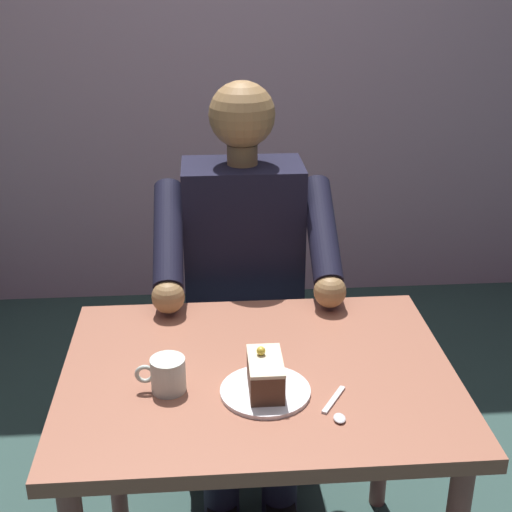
{
  "coord_description": "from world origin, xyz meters",
  "views": [
    {
      "loc": [
        0.11,
        1.43,
        1.62
      ],
      "look_at": [
        -0.0,
        -0.1,
        0.95
      ],
      "focal_mm": 49.9,
      "sensor_mm": 36.0,
      "label": 1
    }
  ],
  "objects_px": {
    "chair": "(242,310)",
    "coffee_cup": "(167,374)",
    "dessert_spoon": "(337,410)",
    "cake_slice": "(265,374)",
    "dining_table": "(258,403)",
    "seated_person": "(245,289)"
  },
  "relations": [
    {
      "from": "cake_slice",
      "to": "coffee_cup",
      "type": "distance_m",
      "value": 0.22
    },
    {
      "from": "chair",
      "to": "coffee_cup",
      "type": "xyz_separation_m",
      "value": [
        0.21,
        0.76,
        0.24
      ]
    },
    {
      "from": "cake_slice",
      "to": "dessert_spoon",
      "type": "height_order",
      "value": "cake_slice"
    },
    {
      "from": "dining_table",
      "to": "dessert_spoon",
      "type": "height_order",
      "value": "dessert_spoon"
    },
    {
      "from": "chair",
      "to": "seated_person",
      "type": "distance_m",
      "value": 0.24
    },
    {
      "from": "seated_person",
      "to": "cake_slice",
      "type": "height_order",
      "value": "seated_person"
    },
    {
      "from": "cake_slice",
      "to": "dining_table",
      "type": "bearing_deg",
      "value": -85.18
    },
    {
      "from": "dessert_spoon",
      "to": "seated_person",
      "type": "bearing_deg",
      "value": -77.35
    },
    {
      "from": "dining_table",
      "to": "chair",
      "type": "distance_m",
      "value": 0.7
    },
    {
      "from": "seated_person",
      "to": "dessert_spoon",
      "type": "height_order",
      "value": "seated_person"
    },
    {
      "from": "seated_person",
      "to": "cake_slice",
      "type": "bearing_deg",
      "value": 90.76
    },
    {
      "from": "chair",
      "to": "dessert_spoon",
      "type": "height_order",
      "value": "chair"
    },
    {
      "from": "dining_table",
      "to": "coffee_cup",
      "type": "xyz_separation_m",
      "value": [
        0.21,
        0.07,
        0.14
      ]
    },
    {
      "from": "cake_slice",
      "to": "seated_person",
      "type": "bearing_deg",
      "value": -89.24
    },
    {
      "from": "seated_person",
      "to": "coffee_cup",
      "type": "xyz_separation_m",
      "value": [
        0.21,
        0.59,
        0.08
      ]
    },
    {
      "from": "chair",
      "to": "cake_slice",
      "type": "height_order",
      "value": "chair"
    },
    {
      "from": "dining_table",
      "to": "chair",
      "type": "bearing_deg",
      "value": -90.0
    },
    {
      "from": "chair",
      "to": "seated_person",
      "type": "xyz_separation_m",
      "value": [
        0.0,
        0.17,
        0.16
      ]
    },
    {
      "from": "cake_slice",
      "to": "dessert_spoon",
      "type": "distance_m",
      "value": 0.17
    },
    {
      "from": "chair",
      "to": "dessert_spoon",
      "type": "xyz_separation_m",
      "value": [
        -0.16,
        0.86,
        0.21
      ]
    },
    {
      "from": "cake_slice",
      "to": "coffee_cup",
      "type": "bearing_deg",
      "value": -7.67
    },
    {
      "from": "seated_person",
      "to": "coffee_cup",
      "type": "height_order",
      "value": "seated_person"
    }
  ]
}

